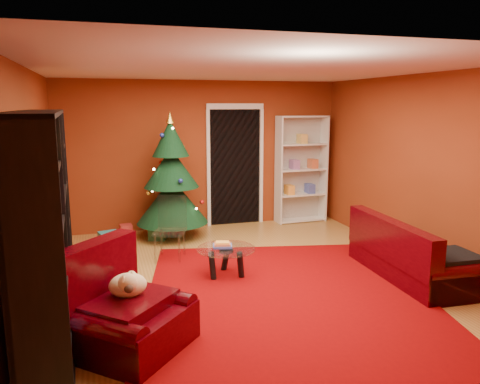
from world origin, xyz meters
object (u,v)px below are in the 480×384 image
object	(u,v)px
rug	(287,295)
armchair	(130,308)
media_unit	(45,224)
coffee_table	(226,262)
sofa	(413,247)
gift_box_teal	(110,241)
white_bookshelf	(301,170)
gift_box_green	(158,231)
dog	(128,285)
gift_box_red	(126,230)
acrylic_chair	(170,232)
christmas_tree	(171,177)

from	to	relation	value
rug	armchair	size ratio (longest dim) A/B	3.73
media_unit	coffee_table	size ratio (longest dim) A/B	3.71
sofa	gift_box_teal	bearing A→B (deg)	60.96
white_bookshelf	coffee_table	distance (m)	3.30
rug	sofa	bearing A→B (deg)	4.07
gift_box_green	dog	world-z (taller)	dog
media_unit	gift_box_red	distance (m)	3.42
white_bookshelf	armchair	bearing A→B (deg)	-132.77
gift_box_teal	gift_box_red	distance (m)	0.80
gift_box_green	dog	distance (m)	3.48
white_bookshelf	rug	bearing A→B (deg)	-118.06
white_bookshelf	acrylic_chair	xyz separation A→B (m)	(-2.69, -1.56, -0.58)
rug	dog	bearing A→B (deg)	-161.09
christmas_tree	gift_box_green	world-z (taller)	christmas_tree
gift_box_teal	coffee_table	bearing A→B (deg)	-47.85
white_bookshelf	gift_box_teal	bearing A→B (deg)	-168.10
gift_box_red	dog	bearing A→B (deg)	-92.50
media_unit	sofa	bearing A→B (deg)	-0.50
gift_box_teal	coffee_table	xyz separation A→B (m)	(1.41, -1.56, 0.05)
armchair	white_bookshelf	bearing A→B (deg)	1.98
christmas_tree	dog	xyz separation A→B (m)	(-0.91, -3.44, -0.43)
gift_box_green	coffee_table	bearing A→B (deg)	-71.90
coffee_table	gift_box_red	bearing A→B (deg)	116.08
gift_box_teal	sofa	xyz separation A→B (m)	(3.69, -2.24, 0.25)
media_unit	white_bookshelf	bearing A→B (deg)	35.80
media_unit	gift_box_teal	size ratio (longest dim) A/B	9.70
gift_box_teal	armchair	size ratio (longest dim) A/B	0.29
coffee_table	acrylic_chair	world-z (taller)	acrylic_chair
acrylic_chair	media_unit	bearing A→B (deg)	-107.99
gift_box_red	gift_box_green	bearing A→B (deg)	-35.42
armchair	dog	distance (m)	0.20
gift_box_green	coffee_table	world-z (taller)	coffee_table
media_unit	dog	bearing A→B (deg)	-41.33
gift_box_green	gift_box_red	world-z (taller)	gift_box_green
sofa	christmas_tree	bearing A→B (deg)	47.01
dog	christmas_tree	bearing A→B (deg)	28.00
christmas_tree	gift_box_red	size ratio (longest dim) A/B	10.64
rug	gift_box_red	distance (m)	3.53
gift_box_teal	dog	xyz separation A→B (m)	(0.12, -2.99, 0.44)
gift_box_teal	gift_box_red	world-z (taller)	gift_box_teal
gift_box_teal	white_bookshelf	world-z (taller)	white_bookshelf
media_unit	armchair	bearing A→B (deg)	-44.50
rug	coffee_table	bearing A→B (deg)	122.39
gift_box_red	coffee_table	size ratio (longest dim) A/B	0.26
dog	coffee_table	distance (m)	1.97
gift_box_green	sofa	distance (m)	3.95
gift_box_teal	sofa	distance (m)	4.33
gift_box_teal	gift_box_red	xyz separation A→B (m)	(0.28, 0.75, -0.04)
gift_box_teal	white_bookshelf	xyz separation A→B (m)	(3.51, 0.87, 0.85)
gift_box_teal	acrylic_chair	world-z (taller)	acrylic_chair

